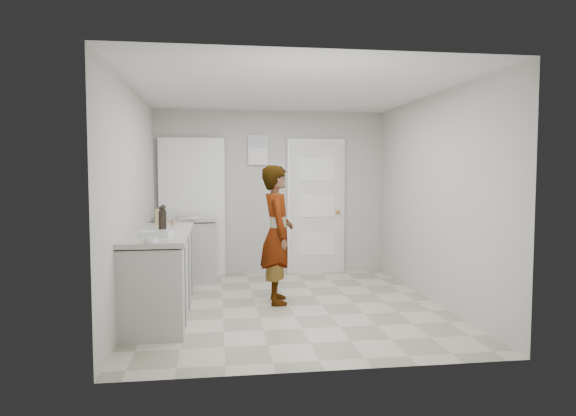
{
  "coord_description": "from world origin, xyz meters",
  "views": [
    {
      "loc": [
        -0.84,
        -5.87,
        1.57
      ],
      "look_at": [
        0.04,
        0.4,
        1.12
      ],
      "focal_mm": 32.0,
      "sensor_mm": 36.0,
      "label": 1
    }
  ],
  "objects": [
    {
      "name": "main_counter",
      "position": [
        -1.45,
        -0.2,
        0.43
      ],
      "size": [
        0.64,
        1.96,
        0.93
      ],
      "color": "#BBBBB7",
      "rests_on": "ground"
    },
    {
      "name": "egg_bowl",
      "position": [
        -1.44,
        -1.08,
        0.95
      ],
      "size": [
        0.12,
        0.12,
        0.05
      ],
      "color": "silver",
      "rests_on": "main_counter"
    },
    {
      "name": "oil_cruet_a",
      "position": [
        -1.43,
        0.06,
        1.06
      ],
      "size": [
        0.07,
        0.07,
        0.28
      ],
      "color": "black",
      "rests_on": "main_counter"
    },
    {
      "name": "room_shell",
      "position": [
        -0.17,
        1.95,
        1.02
      ],
      "size": [
        4.0,
        4.0,
        4.0
      ],
      "color": "#B1AEA8",
      "rests_on": "ground"
    },
    {
      "name": "oil_cruet_b",
      "position": [
        -1.45,
        -0.02,
        1.05
      ],
      "size": [
        0.06,
        0.06,
        0.27
      ],
      "color": "black",
      "rests_on": "main_counter"
    },
    {
      "name": "cake_mix_box",
      "position": [
        -1.51,
        0.49,
        1.02
      ],
      "size": [
        0.12,
        0.06,
        0.2
      ],
      "primitive_type": "cube",
      "rotation": [
        0.0,
        0.0,
        0.06
      ],
      "color": "#A87E54",
      "rests_on": "main_counter"
    },
    {
      "name": "baking_dish",
      "position": [
        -1.44,
        -0.61,
        0.95
      ],
      "size": [
        0.33,
        0.26,
        0.05
      ],
      "rotation": [
        0.0,
        0.0,
        -0.15
      ],
      "color": "silver",
      "rests_on": "main_counter"
    },
    {
      "name": "spice_jar",
      "position": [
        -1.36,
        0.46,
        0.96
      ],
      "size": [
        0.05,
        0.05,
        0.07
      ],
      "primitive_type": "cylinder",
      "color": "#A1805C",
      "rests_on": "main_counter"
    },
    {
      "name": "papers",
      "position": [
        -1.21,
        1.39,
        0.93
      ],
      "size": [
        0.29,
        0.33,
        0.01
      ],
      "primitive_type": "cube",
      "rotation": [
        0.0,
        0.0,
        -0.22
      ],
      "color": "white",
      "rests_on": "side_counter"
    },
    {
      "name": "ground",
      "position": [
        0.0,
        0.0,
        0.0
      ],
      "size": [
        4.0,
        4.0,
        0.0
      ],
      "primitive_type": "plane",
      "color": "gray",
      "rests_on": "ground"
    },
    {
      "name": "person",
      "position": [
        -0.12,
        0.19,
        0.82
      ],
      "size": [
        0.4,
        0.6,
        1.65
      ],
      "primitive_type": "imported",
      "rotation": [
        0.0,
        0.0,
        1.57
      ],
      "color": "silver",
      "rests_on": "ground"
    },
    {
      "name": "side_counter",
      "position": [
        -1.25,
        1.55,
        0.43
      ],
      "size": [
        0.84,
        0.61,
        0.93
      ],
      "color": "#BBBBB7",
      "rests_on": "ground"
    }
  ]
}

